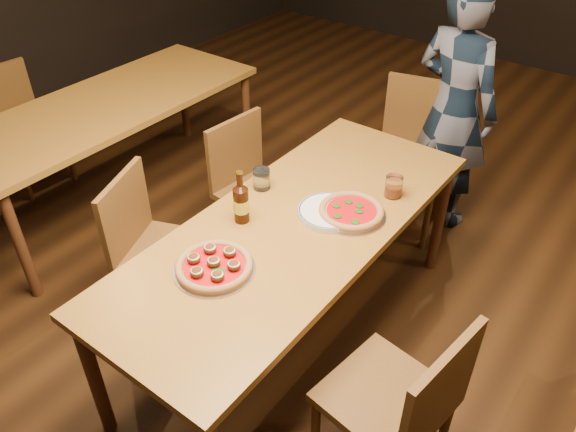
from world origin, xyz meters
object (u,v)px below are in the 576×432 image
Objects in this scene: chair_end at (409,159)px; pizza_margherita at (351,212)px; diner at (454,108)px; chair_main_sw at (260,192)px; chair_nbr_left at (25,128)px; amber_glass at (394,187)px; beer_bottle at (241,204)px; chair_main_nw at (167,252)px; chair_main_e at (386,395)px; table_main at (295,235)px; table_left at (109,112)px; pizza_meatball at (214,266)px; plate_stack at (329,212)px; water_glass at (262,179)px.

chair_end is 1.07m from pizza_margherita.
chair_main_sw is at bearing 68.80° from diner.
chair_nbr_left reaches higher than amber_glass.
beer_bottle reaches higher than pizza_margherita.
chair_main_nw is 1.31m from chair_main_e.
table_main is 1.24m from chair_end.
table_main is 1.73m from table_left.
table_left is 5.96× the size of pizza_meatball.
chair_main_nw is (1.09, -0.57, -0.23)m from table_left.
pizza_margherita is 0.10m from plate_stack.
chair_main_e reaches higher than chair_main_sw.
chair_main_sw is 0.79m from plate_stack.
chair_main_nw is 2.68× the size of pizza_meatball.
chair_end is at bearing 100.60° from pizza_margherita.
chair_main_sw is (-0.57, 0.44, -0.23)m from table_main.
chair_main_nw is 1.83m from chair_nbr_left.
chair_main_sw is 3.51× the size of beer_bottle.
amber_glass is at bearing -84.10° from chair_end.
amber_glass reaches higher than plate_stack.
chair_main_nw is 1.02× the size of chair_nbr_left.
diner reaches higher than pizza_margherita.
pizza_margherita is at bearing 34.39° from plate_stack.
pizza_meatball is (-0.08, -0.45, 0.09)m from table_main.
chair_main_nw is at bearing -125.01° from chair_end.
chair_main_sw reaches higher than pizza_meatball.
chair_end reaches higher than chair_main_sw.
amber_glass is at bearing 109.94° from diner.
chair_end is (-0.72, 1.58, 0.03)m from chair_main_e.
chair_main_e is at bearing -115.96° from chair_main_nw.
chair_nbr_left is at bearing -167.70° from chair_end.
plate_stack is (-0.08, -0.06, -0.01)m from pizza_margherita.
water_glass is at bearing 111.10° from pizza_meatball.
pizza_margherita is at bearing -92.88° from chair_end.
pizza_meatball is 0.21× the size of diner.
table_main is at bearing 80.51° from pizza_meatball.
chair_end is at bearing 28.77° from table_left.
chair_nbr_left reaches higher than water_glass.
pizza_margherita is 0.51m from beer_bottle.
plate_stack is 2.73× the size of amber_glass.
pizza_meatball is 0.97m from amber_glass.
chair_main_sw is 2.65× the size of pizza_meatball.
table_main is 0.54m from amber_glass.
chair_end is 1.11m from plate_stack.
amber_glass is (0.08, 0.26, 0.03)m from pizza_margherita.
beer_bottle is 0.16× the size of diner.
pizza_meatball is at bearing -99.49° from table_main.
beer_bottle is (-0.29, -0.27, 0.08)m from plate_stack.
beer_bottle is 2.42× the size of amber_glass.
chair_end is at bearing -147.69° from chair_main_e.
chair_main_nw is 0.57× the size of diner.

